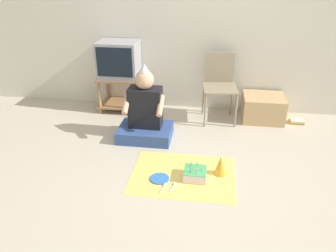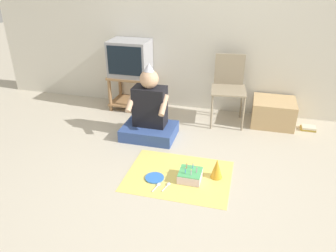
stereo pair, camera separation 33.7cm
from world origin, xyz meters
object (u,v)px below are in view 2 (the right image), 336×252
(cardboard_box_stack, at_px, (273,112))
(paper_plate, at_px, (155,178))
(tv, at_px, (130,58))
(folding_chair, at_px, (229,84))
(birthday_cake, at_px, (190,175))
(book_pile, at_px, (308,128))
(person_seated, at_px, (150,114))
(party_hat_blue, at_px, (217,168))

(cardboard_box_stack, bearing_deg, paper_plate, -126.13)
(tv, xyz_separation_m, folding_chair, (1.33, -0.09, -0.22))
(folding_chair, distance_m, birthday_cake, 1.50)
(book_pile, bearing_deg, folding_chair, 178.60)
(book_pile, bearing_deg, cardboard_box_stack, 171.79)
(folding_chair, distance_m, person_seated, 1.09)
(book_pile, relative_size, birthday_cake, 0.84)
(birthday_cake, distance_m, paper_plate, 0.35)
(tv, bearing_deg, person_seated, -56.52)
(tv, distance_m, folding_chair, 1.35)
(cardboard_box_stack, distance_m, book_pile, 0.46)
(cardboard_box_stack, height_order, person_seated, person_seated)
(book_pile, distance_m, paper_plate, 2.13)
(paper_plate, bearing_deg, birthday_cake, 11.86)
(person_seated, bearing_deg, tv, 123.48)
(cardboard_box_stack, bearing_deg, tv, 178.41)
(party_hat_blue, distance_m, paper_plate, 0.60)
(book_pile, distance_m, birthday_cake, 1.85)
(person_seated, bearing_deg, party_hat_blue, -36.83)
(folding_chair, relative_size, paper_plate, 4.67)
(cardboard_box_stack, xyz_separation_m, book_pile, (0.44, -0.06, -0.14))
(book_pile, xyz_separation_m, person_seated, (-1.85, -0.64, 0.26))
(party_hat_blue, xyz_separation_m, paper_plate, (-0.57, -0.17, -0.09))
(cardboard_box_stack, xyz_separation_m, party_hat_blue, (-0.54, -1.36, -0.06))
(folding_chair, bearing_deg, person_seated, -141.38)
(folding_chair, height_order, person_seated, person_seated)
(tv, bearing_deg, birthday_cake, -52.99)
(folding_chair, height_order, book_pile, folding_chair)
(tv, distance_m, cardboard_box_stack, 2.00)
(cardboard_box_stack, bearing_deg, person_seated, -153.59)
(folding_chair, relative_size, person_seated, 0.96)
(tv, relative_size, birthday_cake, 2.44)
(cardboard_box_stack, relative_size, birthday_cake, 2.42)
(book_pile, height_order, party_hat_blue, party_hat_blue)
(tv, bearing_deg, party_hat_blue, -45.76)
(cardboard_box_stack, height_order, book_pile, cardboard_box_stack)
(book_pile, distance_m, person_seated, 1.98)
(person_seated, height_order, birthday_cake, person_seated)
(person_seated, distance_m, party_hat_blue, 1.11)
(birthday_cake, bearing_deg, cardboard_box_stack, 61.85)
(tv, xyz_separation_m, birthday_cake, (1.14, -1.51, -0.66))
(person_seated, bearing_deg, folding_chair, 38.62)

